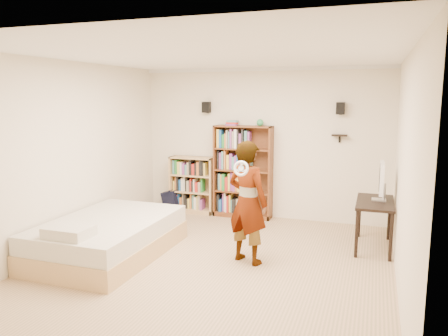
% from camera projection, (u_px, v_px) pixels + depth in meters
% --- Properties ---
extents(ground, '(4.50, 5.00, 0.01)m').
position_uv_depth(ground, '(215.00, 264.00, 5.78)').
color(ground, tan).
rests_on(ground, ground).
extents(room_shell, '(4.52, 5.02, 2.71)m').
position_uv_depth(room_shell, '(214.00, 131.00, 5.50)').
color(room_shell, beige).
rests_on(room_shell, ground).
extents(crown_molding, '(4.50, 5.00, 0.06)m').
position_uv_depth(crown_molding, '(214.00, 57.00, 5.35)').
color(crown_molding, silver).
rests_on(crown_molding, room_shell).
extents(speaker_left, '(0.14, 0.12, 0.20)m').
position_uv_depth(speaker_left, '(206.00, 107.00, 8.04)').
color(speaker_left, black).
rests_on(speaker_left, room_shell).
extents(speaker_right, '(0.14, 0.12, 0.20)m').
position_uv_depth(speaker_right, '(341.00, 108.00, 7.26)').
color(speaker_right, black).
rests_on(speaker_right, room_shell).
extents(wall_shelf, '(0.25, 0.16, 0.02)m').
position_uv_depth(wall_shelf, '(339.00, 135.00, 7.34)').
color(wall_shelf, black).
rests_on(wall_shelf, room_shell).
extents(tall_bookshelf, '(1.06, 0.31, 1.68)m').
position_uv_depth(tall_bookshelf, '(243.00, 172.00, 7.94)').
color(tall_bookshelf, brown).
rests_on(tall_bookshelf, ground).
extents(low_bookshelf, '(0.85, 0.32, 1.07)m').
position_uv_depth(low_bookshelf, '(193.00, 185.00, 8.30)').
color(low_bookshelf, tan).
rests_on(low_bookshelf, ground).
extents(computer_desk, '(0.52, 1.03, 0.70)m').
position_uv_depth(computer_desk, '(374.00, 225.00, 6.34)').
color(computer_desk, black).
rests_on(computer_desk, ground).
extents(imac, '(0.16, 0.56, 0.56)m').
position_uv_depth(imac, '(380.00, 182.00, 6.29)').
color(imac, white).
rests_on(imac, computer_desk).
extents(daybed, '(1.42, 2.18, 0.64)m').
position_uv_depth(daybed, '(109.00, 233.00, 6.08)').
color(daybed, beige).
rests_on(daybed, ground).
extents(person, '(0.70, 0.58, 1.64)m').
position_uv_depth(person, '(248.00, 202.00, 5.74)').
color(person, black).
rests_on(person, ground).
extents(wii_wheel, '(0.20, 0.07, 0.20)m').
position_uv_depth(wii_wheel, '(241.00, 169.00, 5.37)').
color(wii_wheel, white).
rests_on(wii_wheel, person).
extents(navy_bag, '(0.31, 0.21, 0.42)m').
position_uv_depth(navy_bag, '(171.00, 201.00, 8.36)').
color(navy_bag, black).
rests_on(navy_bag, ground).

